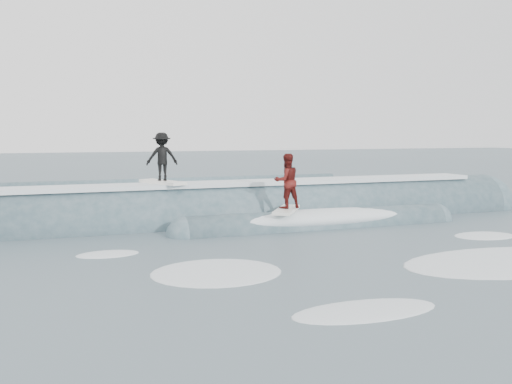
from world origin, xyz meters
name	(u,v)px	position (x,y,z in m)	size (l,w,h in m)	color
ground	(328,256)	(0.00, 0.00, 0.00)	(160.00, 160.00, 0.00)	#3E525B
breaking_wave	(254,220)	(0.21, 5.87, 0.03)	(23.17, 4.10, 2.64)	#36515B
surfer_black	(162,159)	(-2.92, 6.12, 2.19)	(1.29, 2.06, 1.68)	white
surfer_red	(287,184)	(0.58, 3.92, 1.45)	(1.56, 1.97, 1.83)	white
whitewater	(397,265)	(1.06, -1.45, 0.00)	(12.65, 7.63, 0.10)	white
far_swells	(161,190)	(-0.75, 17.65, 0.00)	(37.19, 8.65, 0.80)	#36515B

